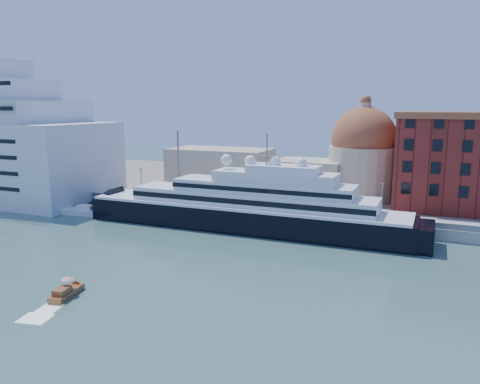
% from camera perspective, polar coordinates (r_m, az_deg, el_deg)
% --- Properties ---
extents(ground, '(400.00, 400.00, 0.00)m').
position_cam_1_polar(ground, '(84.04, -6.83, -8.07)').
color(ground, '#325756').
rests_on(ground, ground).
extents(quay, '(180.00, 10.00, 2.50)m').
position_cam_1_polar(quay, '(113.39, 1.65, -2.47)').
color(quay, gray).
rests_on(quay, ground).
extents(land, '(260.00, 72.00, 2.00)m').
position_cam_1_polar(land, '(151.68, 7.24, 0.64)').
color(land, slate).
rests_on(land, ground).
extents(quay_fence, '(180.00, 0.10, 1.20)m').
position_cam_1_polar(quay_fence, '(108.89, 0.80, -2.01)').
color(quay_fence, slate).
rests_on(quay_fence, quay).
extents(superyacht, '(81.85, 11.35, 24.46)m').
position_cam_1_polar(superyacht, '(103.04, -0.88, -2.09)').
color(superyacht, black).
rests_on(superyacht, ground).
extents(service_barge, '(12.07, 5.48, 2.62)m').
position_cam_1_polar(service_barge, '(123.12, -18.95, -2.25)').
color(service_barge, white).
rests_on(service_barge, ground).
extents(water_taxi, '(3.21, 6.48, 2.94)m').
position_cam_1_polar(water_taxi, '(71.80, -20.46, -11.36)').
color(water_taxi, brown).
rests_on(water_taxi, ground).
extents(church, '(66.00, 18.00, 25.50)m').
position_cam_1_polar(church, '(132.10, 7.99, 3.52)').
color(church, beige).
rests_on(church, land).
extents(lamp_posts, '(120.80, 2.40, 18.00)m').
position_cam_1_polar(lamp_posts, '(115.36, -4.53, 2.06)').
color(lamp_posts, slate).
rests_on(lamp_posts, quay).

